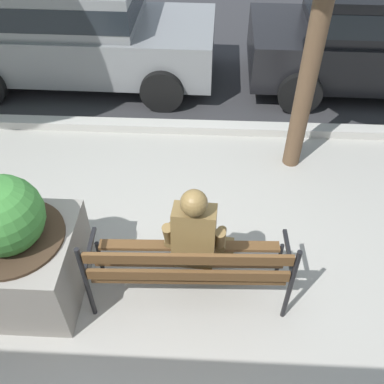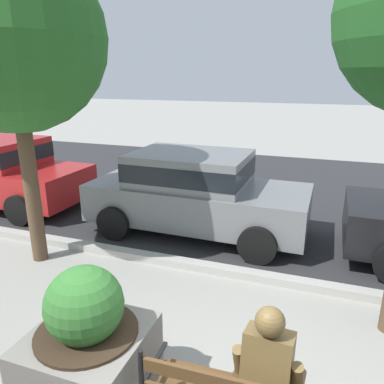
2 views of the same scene
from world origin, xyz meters
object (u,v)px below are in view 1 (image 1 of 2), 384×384
object	(u,v)px
bronze_statue_seated	(197,238)
park_bench	(189,265)
concrete_planter	(19,251)
parked_car_grey	(77,29)

from	to	relation	value
bronze_statue_seated	park_bench	bearing A→B (deg)	-107.96
bronze_statue_seated	concrete_planter	world-z (taller)	concrete_planter
parked_car_grey	concrete_planter	bearing A→B (deg)	-84.16
concrete_planter	parked_car_grey	bearing A→B (deg)	95.84
park_bench	concrete_planter	world-z (taller)	concrete_planter
park_bench	parked_car_grey	size ratio (longest dim) A/B	0.44
park_bench	concrete_planter	bearing A→B (deg)	178.37
bronze_statue_seated	parked_car_grey	bearing A→B (deg)	117.01
park_bench	parked_car_grey	xyz separation A→B (m)	(-1.94, 4.15, 0.30)
park_bench	bronze_statue_seated	size ratio (longest dim) A/B	1.33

